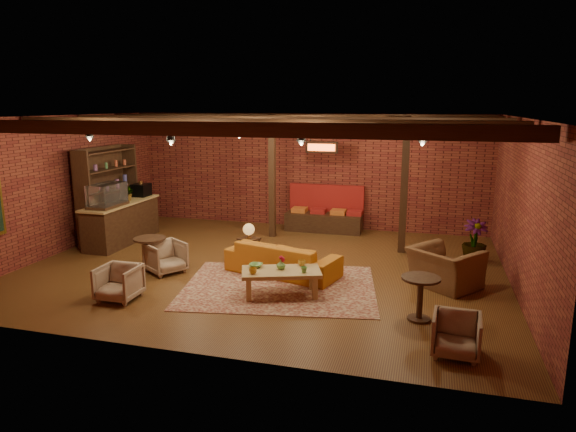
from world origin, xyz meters
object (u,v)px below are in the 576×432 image
(side_table_lamp, at_px, (249,232))
(armchair_b, at_px, (119,281))
(sofa, at_px, (283,258))
(armchair_far, at_px, (456,333))
(armchair_a, at_px, (166,256))
(round_table_left, at_px, (150,248))
(coffee_table, at_px, (280,273))
(round_table_right, at_px, (420,291))
(plant_tall, at_px, (478,199))
(armchair_right, at_px, (445,261))
(side_table_book, at_px, (429,255))

(side_table_lamp, xyz_separation_m, armchair_b, (-1.42, -2.95, -0.28))
(sofa, relative_size, armchair_far, 3.53)
(side_table_lamp, bearing_deg, armchair_a, -135.29)
(side_table_lamp, distance_m, round_table_left, 2.17)
(coffee_table, relative_size, round_table_right, 2.15)
(sofa, distance_m, round_table_right, 3.22)
(round_table_right, relative_size, plant_tall, 0.26)
(side_table_lamp, height_order, plant_tall, plant_tall)
(coffee_table, bearing_deg, armchair_b, -160.70)
(plant_tall, bearing_deg, coffee_table, -138.47)
(armchair_right, bearing_deg, side_table_lamp, 29.12)
(side_table_book, relative_size, round_table_right, 0.69)
(coffee_table, distance_m, round_table_right, 2.53)
(coffee_table, relative_size, armchair_b, 2.27)
(coffee_table, bearing_deg, round_table_left, 166.95)
(armchair_right, relative_size, round_table_right, 1.60)
(armchair_far, bearing_deg, plant_tall, 86.53)
(round_table_left, distance_m, plant_tall, 7.16)
(coffee_table, height_order, armchair_b, coffee_table)
(armchair_right, relative_size, side_table_book, 2.34)
(sofa, xyz_separation_m, armchair_right, (3.20, 0.10, 0.17))
(plant_tall, bearing_deg, side_table_book, -127.31)
(armchair_a, distance_m, armchair_b, 1.60)
(coffee_table, height_order, armchair_a, coffee_table)
(armchair_b, relative_size, side_table_book, 1.38)
(coffee_table, height_order, side_table_lamp, side_table_lamp)
(armchair_a, xyz_separation_m, side_table_book, (5.30, 1.27, 0.07))
(side_table_lamp, height_order, round_table_left, side_table_lamp)
(side_table_lamp, bearing_deg, armchair_far, -39.19)
(armchair_a, relative_size, round_table_right, 0.99)
(sofa, xyz_separation_m, round_table_left, (-2.78, -0.46, 0.13))
(round_table_left, relative_size, side_table_book, 1.39)
(coffee_table, xyz_separation_m, armchair_a, (-2.68, 0.64, -0.07))
(coffee_table, xyz_separation_m, side_table_book, (2.62, 1.91, -0.00))
(sofa, height_order, coffee_table, coffee_table)
(sofa, height_order, armchair_far, sofa)
(armchair_a, bearing_deg, round_table_left, 113.24)
(side_table_lamp, xyz_separation_m, armchair_far, (4.33, -3.53, -0.30))
(round_table_right, bearing_deg, side_table_book, 86.85)
(round_table_left, relative_size, armchair_b, 1.00)
(sofa, height_order, side_table_book, sofa)
(round_table_left, bearing_deg, plant_tall, 20.26)
(side_table_lamp, bearing_deg, side_table_book, -1.10)
(armchair_right, relative_size, armchair_far, 1.78)
(round_table_left, bearing_deg, round_table_right, -11.76)
(round_table_left, xyz_separation_m, armchair_a, (0.40, -0.07, -0.11))
(armchair_a, distance_m, armchair_far, 6.10)
(armchair_right, xyz_separation_m, side_table_book, (-0.29, 0.63, -0.08))
(coffee_table, bearing_deg, sofa, 103.97)
(plant_tall, bearing_deg, armchair_a, -158.00)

